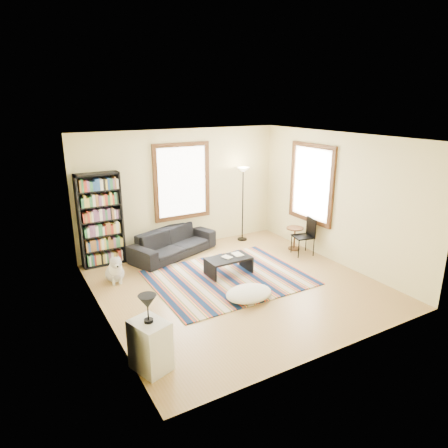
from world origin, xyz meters
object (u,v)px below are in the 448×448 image
floor_cushion (249,293)px  folding_chair (303,237)px  floor_lamp (243,204)px  side_table (294,238)px  dog (114,268)px  sofa (173,243)px  bookshelf (101,220)px  coffee_table (229,266)px  white_cabinet (150,346)px

floor_cushion → folding_chair: (2.26, 1.20, 0.32)m
floor_lamp → folding_chair: 1.75m
floor_cushion → side_table: 2.79m
side_table → dog: (-4.19, 0.37, 0.01)m
folding_chair → sofa: bearing=163.4°
bookshelf → floor_lamp: size_ratio=1.08×
floor_cushion → floor_lamp: bearing=59.8°
coffee_table → folding_chair: 2.05m
bookshelf → coffee_table: (2.08, -1.80, -0.82)m
floor_cushion → dog: bearing=134.4°
sofa → floor_cushion: 2.67m
floor_lamp → folding_chair: size_ratio=2.16×
sofa → folding_chair: folding_chair is taller
floor_cushion → floor_lamp: floor_lamp is taller
sofa → folding_chair: (2.60, -1.43, 0.13)m
sofa → folding_chair: size_ratio=2.40×
coffee_table → white_cabinet: bearing=-139.3°
floor_cushion → dog: size_ratio=1.54×
sofa → white_cabinet: 4.06m
side_table → folding_chair: size_ratio=0.63×
bookshelf → folding_chair: bearing=-22.5°
side_table → white_cabinet: bearing=-150.6°
sofa → side_table: bearing=-42.8°
coffee_table → folding_chair: folding_chair is taller
bookshelf → side_table: bookshelf is taller
sofa → bookshelf: 1.69m
coffee_table → sofa: bearing=110.2°
folding_chair → white_cabinet: bearing=-141.6°
coffee_table → floor_cushion: size_ratio=1.02×
coffee_table → folding_chair: size_ratio=1.05×
floor_cushion → floor_lamp: 3.27m
coffee_table → floor_cushion: (-0.23, -1.11, -0.07)m
floor_cushion → white_cabinet: size_ratio=1.25×
dog → floor_cushion: bearing=-42.7°
bookshelf → floor_lamp: bearing=-2.8°
coffee_table → floor_cushion: bearing=-101.6°
bookshelf → white_cabinet: 3.95m
bookshelf → folding_chair: bookshelf is taller
dog → sofa: bearing=27.7°
sofa → floor_lamp: floor_lamp is taller
folding_chair → dog: 4.21m
bookshelf → coffee_table: bearing=-41.0°
side_table → floor_cushion: bearing=-146.0°
coffee_table → dog: size_ratio=1.58×
floor_cushion → floor_lamp: size_ratio=0.47×
sofa → side_table: sofa is taller
white_cabinet → sofa: bearing=44.7°
side_table → dog: size_ratio=0.95×
side_table → dog: bearing=175.0°
bookshelf → dog: bookshelf is taller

